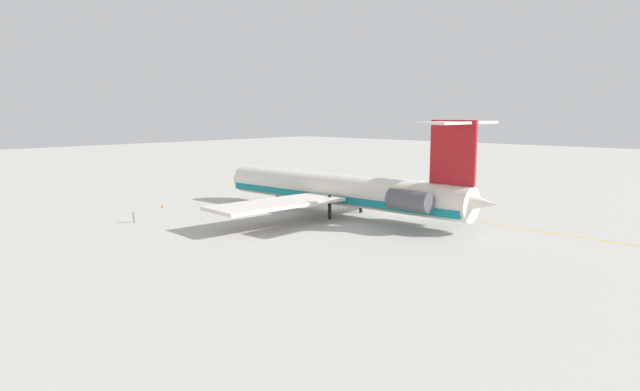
# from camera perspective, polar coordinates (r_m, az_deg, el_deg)

# --- Properties ---
(ground) EXTENTS (387.07, 387.07, 0.00)m
(ground) POSITION_cam_1_polar(r_m,az_deg,el_deg) (86.93, 1.64, -1.30)
(ground) COLOR #B7B5AD
(main_jetliner) EXTENTS (47.90, 42.66, 13.98)m
(main_jetliner) POSITION_cam_1_polar(r_m,az_deg,el_deg) (79.85, 2.66, 0.59)
(main_jetliner) COLOR silver
(main_jetliner) RESTS_ON ground
(ground_crew_near_nose) EXTENTS (0.40, 0.27, 1.71)m
(ground_crew_near_nose) POSITION_cam_1_polar(r_m,az_deg,el_deg) (79.13, -18.70, -1.93)
(ground_crew_near_nose) COLOR black
(ground_crew_near_nose) RESTS_ON ground
(ground_crew_near_tail) EXTENTS (0.39, 0.28, 1.75)m
(ground_crew_near_tail) POSITION_cam_1_polar(r_m,az_deg,el_deg) (109.30, 1.60, 1.31)
(ground_crew_near_tail) COLOR black
(ground_crew_near_tail) RESTS_ON ground
(safety_cone_nose) EXTENTS (0.40, 0.40, 0.55)m
(safety_cone_nose) POSITION_cam_1_polar(r_m,az_deg,el_deg) (90.84, -15.97, -1.02)
(safety_cone_nose) COLOR #EA590F
(safety_cone_nose) RESTS_ON ground
(taxiway_centreline) EXTENTS (87.52, 3.41, 0.01)m
(taxiway_centreline) POSITION_cam_1_polar(r_m,az_deg,el_deg) (88.54, 5.86, -1.15)
(taxiway_centreline) COLOR gold
(taxiway_centreline) RESTS_ON ground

